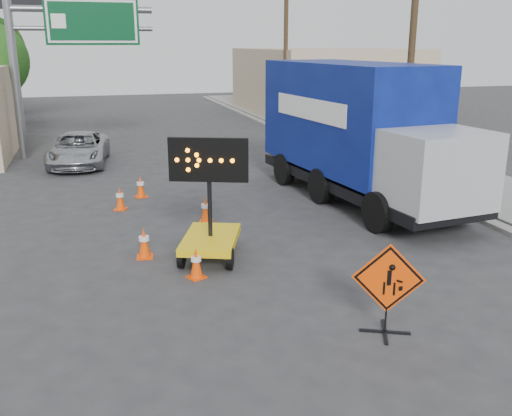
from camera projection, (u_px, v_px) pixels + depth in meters
name	position (u px, v px, depth m)	size (l,w,h in m)	color
ground	(302.00, 315.00, 10.86)	(100.00, 100.00, 0.00)	#2D2D30
curb_right	(332.00, 153.00, 26.62)	(0.40, 60.00, 0.12)	gray
sidewalk_right	(376.00, 150.00, 27.24)	(4.00, 60.00, 0.15)	gray
building_right_far	(323.00, 82.00, 41.39)	(10.00, 14.00, 4.60)	#BFAE8A
highway_gantry	(62.00, 41.00, 24.79)	(6.18, 0.38, 6.90)	slate
utility_pole_near	(412.00, 52.00, 20.94)	(1.80, 0.26, 9.00)	#42301C
utility_pole_far	(286.00, 48.00, 33.84)	(1.80, 0.26, 9.00)	#42301C
construction_sign	(388.00, 287.00, 9.96)	(1.17, 0.84, 1.69)	black
arrow_board	(210.00, 232.00, 13.62)	(1.89, 2.36, 2.93)	yellow
pickup_truck	(79.00, 149.00, 24.09)	(2.25, 4.88, 1.36)	#AEB0B6
box_truck	(359.00, 140.00, 18.39)	(3.72, 9.51, 4.40)	black
cone_a	(196.00, 263.00, 12.51)	(0.47, 0.47, 0.70)	#FF4605
cone_b	(144.00, 242.00, 13.69)	(0.44, 0.44, 0.77)	#FF4605
cone_c	(206.00, 209.00, 16.43)	(0.48, 0.48, 0.76)	#FF4605
cone_d	(120.00, 198.00, 17.67)	(0.48, 0.48, 0.73)	#FF4605
cone_e	(141.00, 186.00, 19.10)	(0.47, 0.47, 0.74)	#FF4605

